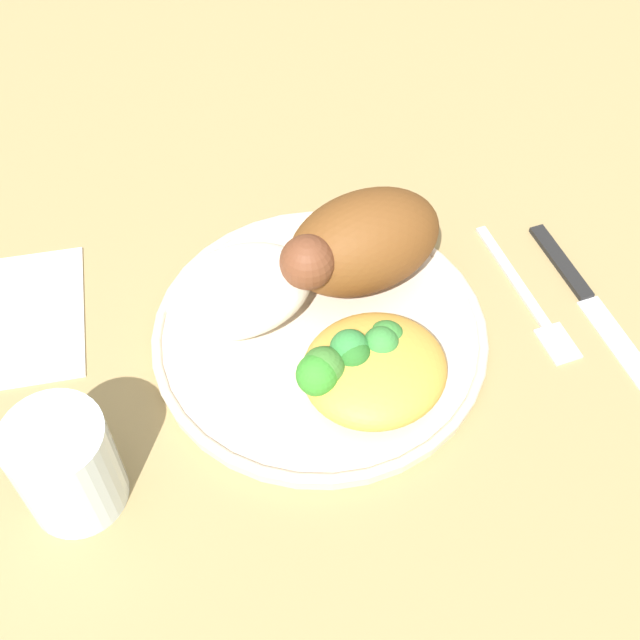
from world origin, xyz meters
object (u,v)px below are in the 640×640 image
roasted_chicken (360,244)px  knife (587,296)px  napkin (30,315)px  fork (528,298)px  plate (320,334)px  mac_cheese_with_broccoli (368,366)px  rice_pile (240,291)px  water_glass (66,466)px

roasted_chicken → knife: 0.18m
roasted_chicken → napkin: roasted_chicken is taller
fork → roasted_chicken: bearing=-30.7°
plate → fork: size_ratio=1.72×
napkin → mac_cheese_with_broccoli: bearing=138.3°
rice_pile → napkin: (0.14, -0.08, -0.03)m
fork → knife: 0.04m
plate → napkin: bearing=-32.2°
rice_pile → water_glass: size_ratio=1.41×
plate → roasted_chicken: 0.07m
fork → mac_cheese_with_broccoli: bearing=7.1°
roasted_chicken → water_glass: roasted_chicken is taller
mac_cheese_with_broccoli → knife: size_ratio=0.55×
roasted_chicken → water_glass: (0.24, 0.07, -0.01)m
plate → knife: bearing=164.5°
knife → napkin: bearing=-24.0°
water_glass → napkin: 0.16m
plate → knife: (-0.20, 0.06, -0.00)m
plate → fork: plate is taller
fork → knife: (-0.04, 0.02, 0.00)m
plate → roasted_chicken: (-0.05, -0.03, 0.05)m
rice_pile → napkin: bearing=-28.1°
mac_cheese_with_broccoli → rice_pile: bearing=-61.9°
roasted_chicken → knife: (-0.15, 0.09, -0.05)m
rice_pile → fork: bearing=159.1°
roasted_chicken → rice_pile: roasted_chicken is taller
plate → napkin: size_ratio=1.93×
fork → knife: size_ratio=0.75×
rice_pile → mac_cheese_with_broccoli: rice_pile is taller
knife → water_glass: 0.40m
rice_pile → mac_cheese_with_broccoli: size_ratio=1.04×
roasted_chicken → rice_pile: (0.09, -0.01, -0.02)m
fork → knife: bearing=155.4°
water_glass → plate: bearing=-167.9°
roasted_chicken → mac_cheese_with_broccoli: (0.04, 0.09, -0.02)m
plate → mac_cheese_with_broccoli: (-0.01, 0.06, 0.03)m
knife → napkin: size_ratio=1.50×
rice_pile → knife: size_ratio=0.57×
plate → mac_cheese_with_broccoli: size_ratio=2.35×
rice_pile → knife: rice_pile is taller
rice_pile → mac_cheese_with_broccoli: (-0.05, 0.10, -0.00)m
knife → water_glass: size_ratio=2.47×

